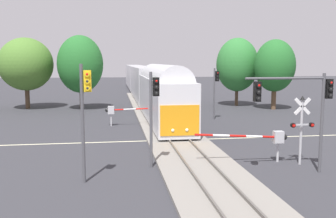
{
  "coord_description": "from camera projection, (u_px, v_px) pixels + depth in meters",
  "views": [
    {
      "loc": [
        -4.51,
        -26.61,
        5.77
      ],
      "look_at": [
        -0.26,
        2.48,
        2.0
      ],
      "focal_mm": 39.86,
      "sensor_mm": 36.0,
      "label": 1
    }
  ],
  "objects": [
    {
      "name": "traffic_signal_median",
      "position": [
        154.0,
        104.0,
        20.01
      ],
      "size": [
        0.53,
        0.38,
        5.22
      ],
      "color": "#4C4C51",
      "rests_on": "ground"
    },
    {
      "name": "maple_right_background",
      "position": [
        275.0,
        66.0,
        44.44
      ],
      "size": [
        4.84,
        4.84,
        8.37
      ],
      "color": "brown",
      "rests_on": "ground"
    },
    {
      "name": "crossing_signal_mast",
      "position": [
        302.0,
        123.0,
        20.7
      ],
      "size": [
        1.36,
        0.44,
        3.88
      ],
      "color": "#B2B2B7",
      "rests_on": "ground"
    },
    {
      "name": "traffic_signal_far_side",
      "position": [
        216.0,
        85.0,
        36.73
      ],
      "size": [
        0.53,
        0.38,
        5.12
      ],
      "color": "#4C4C51",
      "rests_on": "ground"
    },
    {
      "name": "oak_behind_train",
      "position": [
        80.0,
        64.0,
        44.55
      ],
      "size": [
        5.43,
        5.43,
        8.87
      ],
      "color": "#4C3828",
      "rests_on": "ground"
    },
    {
      "name": "crossing_gate_far",
      "position": [
        119.0,
        110.0,
        33.37
      ],
      "size": [
        6.15,
        0.4,
        1.8
      ],
      "color": "#B7B7BC",
      "rests_on": "ground"
    },
    {
      "name": "railway_track",
      "position": [
        176.0,
        139.0,
        27.49
      ],
      "size": [
        4.4,
        80.0,
        0.32
      ],
      "color": "gray",
      "rests_on": "ground"
    },
    {
      "name": "oak_far_right",
      "position": [
        237.0,
        65.0,
        48.07
      ],
      "size": [
        5.39,
        5.39,
        8.77
      ],
      "color": "#4C3828",
      "rests_on": "ground"
    },
    {
      "name": "traffic_signal_near_right",
      "position": [
        301.0,
        99.0,
        18.82
      ],
      "size": [
        4.61,
        0.38,
        5.18
      ],
      "color": "#4C4C51",
      "rests_on": "ground"
    },
    {
      "name": "road_centre_stripe",
      "position": [
        176.0,
        140.0,
        27.5
      ],
      "size": [
        44.0,
        0.2,
        0.01
      ],
      "color": "beige",
      "rests_on": "ground"
    },
    {
      "name": "ground_plane",
      "position": [
        176.0,
        140.0,
        27.5
      ],
      "size": [
        220.0,
        220.0,
        0.0
      ],
      "primitive_type": "plane",
      "color": "#333338"
    },
    {
      "name": "pine_left_background",
      "position": [
        26.0,
        64.0,
        45.06
      ],
      "size": [
        6.46,
        6.46,
        8.61
      ],
      "color": "#4C3828",
      "rests_on": "ground"
    },
    {
      "name": "commuter_train",
      "position": [
        144.0,
        82.0,
        56.33
      ],
      "size": [
        3.04,
        66.57,
        5.16
      ],
      "color": "silver",
      "rests_on": "railway_track"
    },
    {
      "name": "crossing_gate_near",
      "position": [
        269.0,
        138.0,
        21.29
      ],
      "size": [
        5.45,
        0.4,
        1.8
      ],
      "color": "#B7B7BC",
      "rests_on": "ground"
    },
    {
      "name": "traffic_signal_near_left",
      "position": [
        85.0,
        104.0,
        17.38
      ],
      "size": [
        0.53,
        0.38,
        5.66
      ],
      "color": "#4C4C51",
      "rests_on": "ground"
    }
  ]
}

